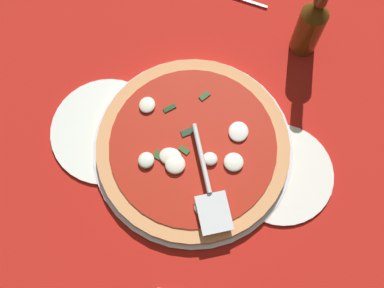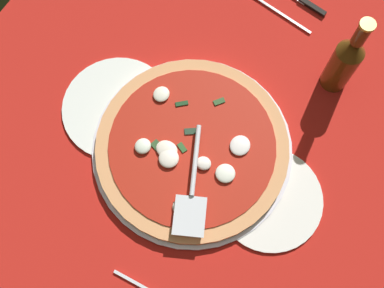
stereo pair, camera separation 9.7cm
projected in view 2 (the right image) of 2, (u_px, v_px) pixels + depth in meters
ground_plane at (192, 151)px, 99.87cm from camera, size 112.28×112.28×0.80cm
checker_pattern at (192, 150)px, 99.44cm from camera, size 112.28×112.28×0.10cm
pizza_pan at (192, 146)px, 98.99cm from camera, size 41.98×41.98×1.24cm
dinner_plate_left at (117, 108)px, 101.99cm from camera, size 24.00×24.00×1.00cm
dinner_plate_right at (269, 199)px, 95.46cm from camera, size 21.74×21.74×1.00cm
pizza at (192, 145)px, 97.43cm from camera, size 40.17×40.17×3.20cm
pizza_server at (193, 187)px, 91.89cm from camera, size 12.63×21.92×1.00cm
place_setting_far at (286, 4)px, 110.79cm from camera, size 23.47×15.90×1.40cm
beer_bottle at (345, 61)px, 96.03cm from camera, size 5.84×5.84×22.65cm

